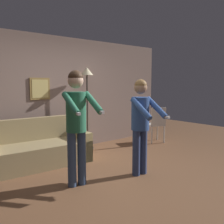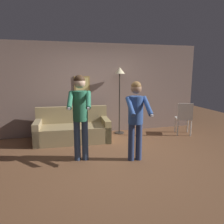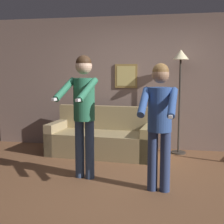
{
  "view_description": "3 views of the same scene",
  "coord_description": "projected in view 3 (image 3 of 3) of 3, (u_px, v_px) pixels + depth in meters",
  "views": [
    {
      "loc": [
        -2.68,
        -3.05,
        1.57
      ],
      "look_at": [
        -0.04,
        0.08,
        1.09
      ],
      "focal_mm": 40.0,
      "sensor_mm": 36.0,
      "label": 1
    },
    {
      "loc": [
        -1.25,
        -4.19,
        1.83
      ],
      "look_at": [
        -0.09,
        -0.01,
        1.0
      ],
      "focal_mm": 35.0,
      "sensor_mm": 36.0,
      "label": 2
    },
    {
      "loc": [
        0.51,
        -4.09,
        1.52
      ],
      "look_at": [
        -0.26,
        -0.15,
        1.0
      ],
      "focal_mm": 50.0,
      "sensor_mm": 36.0,
      "label": 3
    }
  ],
  "objects": [
    {
      "name": "ground_plane",
      "position": [
        133.0,
        183.0,
        4.27
      ],
      "size": [
        12.0,
        12.0,
        0.0
      ],
      "primitive_type": "plane",
      "color": "brown"
    },
    {
      "name": "back_wall_assembly",
      "position": [
        147.0,
        83.0,
        6.13
      ],
      "size": [
        6.4,
        0.09,
        2.6
      ],
      "color": "#80695F",
      "rests_on": "ground_plane"
    },
    {
      "name": "couch",
      "position": [
        102.0,
        139.0,
        5.77
      ],
      "size": [
        1.96,
        0.98,
        0.87
      ],
      "color": "#9A865B",
      "rests_on": "ground_plane"
    },
    {
      "name": "torchiere_lamp",
      "position": [
        180.0,
        70.0,
        5.68
      ],
      "size": [
        0.3,
        0.3,
        1.92
      ],
      "color": "#332D28",
      "rests_on": "ground_plane"
    },
    {
      "name": "person_standing_left",
      "position": [
        83.0,
        105.0,
        4.36
      ],
      "size": [
        0.51,
        0.72,
        1.75
      ],
      "color": "#364C71",
      "rests_on": "ground_plane"
    },
    {
      "name": "person_standing_right",
      "position": [
        160.0,
        116.0,
        3.88
      ],
      "size": [
        0.46,
        0.64,
        1.63
      ],
      "color": "navy",
      "rests_on": "ground_plane"
    }
  ]
}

